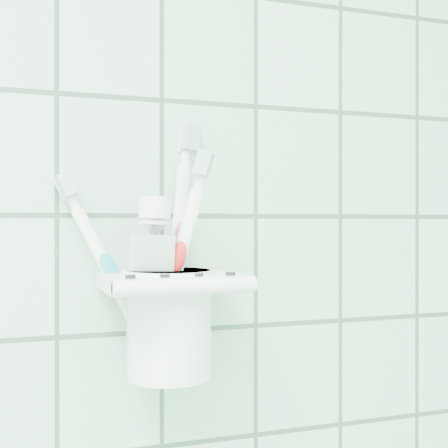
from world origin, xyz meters
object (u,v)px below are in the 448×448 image
toothbrush_pink (158,258)px  cup (169,319)px  toothbrush_blue (168,239)px  holder_bracket (171,283)px  toothpaste_tube (148,270)px  toothbrush_orange (150,255)px

toothbrush_pink → cup: bearing=-44.3°
cup → toothbrush_blue: (0.00, 0.01, 0.07)m
toothbrush_pink → toothbrush_blue: bearing=21.9°
holder_bracket → toothpaste_tube: toothpaste_tube is taller
holder_bracket → toothbrush_blue: toothbrush_blue is taller
toothbrush_pink → toothpaste_tube: toothbrush_pink is taller
cup → toothbrush_orange: size_ratio=0.48×
cup → toothpaste_tube: toothpaste_tube is taller
toothpaste_tube → holder_bracket: bearing=11.5°
cup → toothbrush_blue: 0.07m
holder_bracket → toothbrush_orange: bearing=177.4°
toothbrush_pink → toothpaste_tube: (-0.01, -0.01, -0.01)m
cup → toothbrush_pink: bearing=152.3°
toothbrush_blue → toothbrush_orange: size_ratio=1.15×
toothbrush_blue → toothbrush_pink: bearing=-157.3°
holder_bracket → cup: 0.03m
holder_bracket → toothpaste_tube: 0.02m
cup → toothbrush_orange: 0.06m
cup → toothbrush_pink: size_ratio=0.51×
toothbrush_pink → toothbrush_orange: toothbrush_orange is taller
toothbrush_pink → toothbrush_blue: 0.02m
holder_bracket → toothbrush_blue: (0.00, 0.02, 0.04)m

